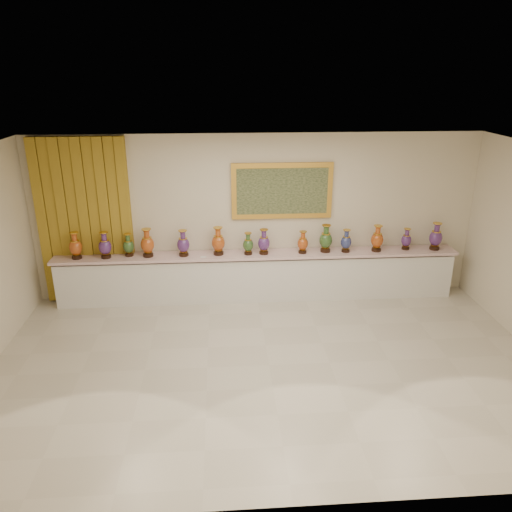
{
  "coord_description": "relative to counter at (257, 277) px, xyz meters",
  "views": [
    {
      "loc": [
        -0.63,
        -6.17,
        4.02
      ],
      "look_at": [
        -0.07,
        1.7,
        1.06
      ],
      "focal_mm": 35.0,
      "sensor_mm": 36.0,
      "label": 1
    }
  ],
  "objects": [
    {
      "name": "vase_6",
      "position": [
        -0.17,
        -0.06,
        0.65
      ],
      "size": [
        0.24,
        0.24,
        0.41
      ],
      "rotation": [
        0.0,
        0.0,
        -0.34
      ],
      "color": "black",
      "rests_on": "counter"
    },
    {
      "name": "vase_7",
      "position": [
        0.11,
        -0.05,
        0.67
      ],
      "size": [
        0.26,
        0.26,
        0.46
      ],
      "rotation": [
        0.0,
        0.0,
        0.25
      ],
      "color": "black",
      "rests_on": "counter"
    },
    {
      "name": "vase_3",
      "position": [
        -1.95,
        -0.04,
        0.69
      ],
      "size": [
        0.3,
        0.3,
        0.51
      ],
      "rotation": [
        0.0,
        0.0,
        -0.35
      ],
      "color": "black",
      "rests_on": "counter"
    },
    {
      "name": "vase_13",
      "position": [
        3.27,
        -0.04,
        0.69
      ],
      "size": [
        0.27,
        0.27,
        0.51
      ],
      "rotation": [
        0.0,
        0.0,
        -0.15
      ],
      "color": "black",
      "rests_on": "counter"
    },
    {
      "name": "counter",
      "position": [
        0.0,
        0.0,
        0.0
      ],
      "size": [
        7.28,
        0.48,
        0.9
      ],
      "color": "white",
      "rests_on": "ground"
    },
    {
      "name": "vase_0",
      "position": [
        -3.19,
        -0.05,
        0.68
      ],
      "size": [
        0.29,
        0.29,
        0.48
      ],
      "rotation": [
        0.0,
        0.0,
        -0.38
      ],
      "color": "black",
      "rests_on": "counter"
    },
    {
      "name": "label_card",
      "position": [
        -0.97,
        -0.14,
        0.47
      ],
      "size": [
        0.1,
        0.06,
        0.0
      ],
      "primitive_type": "cube",
      "color": "white",
      "rests_on": "counter"
    },
    {
      "name": "vase_2",
      "position": [
        -2.29,
        0.02,
        0.65
      ],
      "size": [
        0.22,
        0.22,
        0.41
      ],
      "rotation": [
        0.0,
        0.0,
        -0.2
      ],
      "color": "black",
      "rests_on": "counter"
    },
    {
      "name": "vase_9",
      "position": [
        1.24,
        -0.02,
        0.69
      ],
      "size": [
        0.26,
        0.26,
        0.51
      ],
      "rotation": [
        0.0,
        0.0,
        -0.1
      ],
      "color": "black",
      "rests_on": "counter"
    },
    {
      "name": "ground",
      "position": [
        0.0,
        -2.27,
        -0.44
      ],
      "size": [
        8.0,
        8.0,
        0.0
      ],
      "primitive_type": "plane",
      "color": "beige",
      "rests_on": "ground"
    },
    {
      "name": "vase_1",
      "position": [
        -2.68,
        -0.06,
        0.68
      ],
      "size": [
        0.28,
        0.28,
        0.48
      ],
      "rotation": [
        0.0,
        0.0,
        0.33
      ],
      "color": "black",
      "rests_on": "counter"
    },
    {
      "name": "vase_11",
      "position": [
        2.18,
        -0.04,
        0.68
      ],
      "size": [
        0.25,
        0.25,
        0.49
      ],
      "rotation": [
        0.0,
        0.0,
        -0.12
      ],
      "color": "black",
      "rests_on": "counter"
    },
    {
      "name": "vase_12",
      "position": [
        2.74,
        0.01,
        0.64
      ],
      "size": [
        0.23,
        0.23,
        0.4
      ],
      "rotation": [
        0.0,
        0.0,
        -0.32
      ],
      "color": "black",
      "rests_on": "counter"
    },
    {
      "name": "vase_8",
      "position": [
        0.81,
        -0.06,
        0.65
      ],
      "size": [
        0.25,
        0.25,
        0.41
      ],
      "rotation": [
        0.0,
        0.0,
        -0.42
      ],
      "color": "black",
      "rests_on": "counter"
    },
    {
      "name": "room",
      "position": [
        -2.47,
        0.17,
        1.14
      ],
      "size": [
        8.0,
        8.0,
        8.0
      ],
      "color": "beige",
      "rests_on": "ground"
    },
    {
      "name": "vase_10",
      "position": [
        1.61,
        -0.05,
        0.65
      ],
      "size": [
        0.2,
        0.2,
        0.42
      ],
      "rotation": [
        0.0,
        0.0,
        0.04
      ],
      "color": "black",
      "rests_on": "counter"
    },
    {
      "name": "vase_4",
      "position": [
        -1.32,
        -0.04,
        0.68
      ],
      "size": [
        0.23,
        0.23,
        0.47
      ],
      "rotation": [
        0.0,
        0.0,
        -0.07
      ],
      "color": "black",
      "rests_on": "counter"
    },
    {
      "name": "vase_5",
      "position": [
        -0.7,
        -0.03,
        0.69
      ],
      "size": [
        0.26,
        0.26,
        0.51
      ],
      "rotation": [
        0.0,
        0.0,
        0.13
      ],
      "color": "black",
      "rests_on": "counter"
    }
  ]
}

